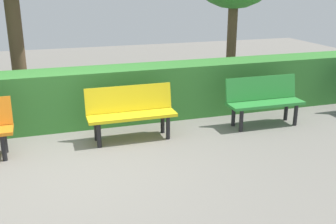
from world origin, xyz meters
name	(u,v)px	position (x,y,z in m)	size (l,w,h in m)	color
ground_plane	(69,168)	(0.00, 0.00, 0.00)	(21.63, 21.63, 0.00)	gray
bench_green	(264,99)	(-3.48, -0.78, 0.48)	(1.38, 0.47, 0.86)	#2D8C38
bench_yellow	(131,110)	(-1.08, -0.85, 0.48)	(1.43, 0.46, 0.86)	yellow
hedge_row	(120,94)	(-1.08, -1.78, 0.50)	(17.63, 0.72, 1.00)	#387F33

